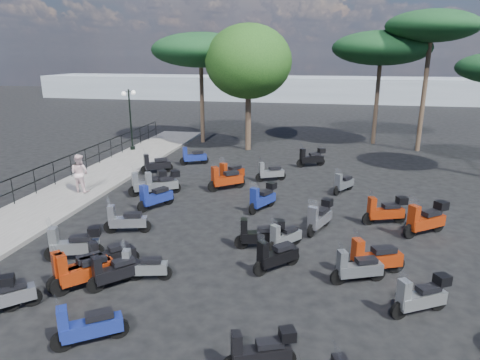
% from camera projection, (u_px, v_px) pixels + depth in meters
% --- Properties ---
extents(ground, '(120.00, 120.00, 0.00)m').
position_uv_depth(ground, '(194.00, 230.00, 15.19)').
color(ground, black).
rests_on(ground, ground).
extents(sidewalk, '(3.00, 30.00, 0.15)m').
position_uv_depth(sidewalk, '(75.00, 191.00, 19.22)').
color(sidewalk, '#5E5C5A').
rests_on(sidewalk, ground).
extents(railing, '(0.04, 26.04, 1.10)m').
position_uv_depth(railing, '(44.00, 173.00, 19.04)').
color(railing, black).
rests_on(railing, sidewalk).
extents(lamp_post_2, '(0.50, 1.08, 3.77)m').
position_uv_depth(lamp_post_2, '(130.00, 116.00, 26.53)').
color(lamp_post_2, black).
rests_on(lamp_post_2, sidewalk).
extents(pedestrian_far, '(0.90, 0.74, 1.69)m').
position_uv_depth(pedestrian_far, '(80.00, 173.00, 18.64)').
color(pedestrian_far, beige).
rests_on(pedestrian_far, sidewalk).
extents(scooter_1, '(1.17, 1.23, 1.27)m').
position_uv_depth(scooter_1, '(111.00, 256.00, 12.23)').
color(scooter_1, black).
rests_on(scooter_1, ground).
extents(scooter_2, '(1.31, 1.41, 1.45)m').
position_uv_depth(scooter_2, '(83.00, 272.00, 11.25)').
color(scooter_2, black).
rests_on(scooter_2, ground).
extents(scooter_3, '(1.61, 0.66, 1.30)m').
position_uv_depth(scooter_3, '(126.00, 221.00, 14.78)').
color(scooter_3, black).
rests_on(scooter_3, ground).
extents(scooter_4, '(1.52, 1.16, 1.39)m').
position_uv_depth(scooter_4, '(149.00, 184.00, 18.74)').
color(scooter_4, black).
rests_on(scooter_4, ground).
extents(scooter_5, '(1.45, 1.05, 1.34)m').
position_uv_depth(scooter_5, '(156.00, 165.00, 22.18)').
color(scooter_5, black).
rests_on(scooter_5, ground).
extents(scooter_6, '(1.24, 1.20, 1.29)m').
position_uv_depth(scooter_6, '(3.00, 297.00, 10.17)').
color(scooter_6, black).
rests_on(scooter_6, ground).
extents(scooter_7, '(1.39, 1.01, 1.29)m').
position_uv_depth(scooter_7, '(88.00, 327.00, 9.06)').
color(scooter_7, black).
rests_on(scooter_7, ground).
extents(scooter_8, '(1.68, 0.83, 1.39)m').
position_uv_depth(scooter_8, '(74.00, 244.00, 12.79)').
color(scooter_8, black).
rests_on(scooter_8, ground).
extents(scooter_9, '(1.04, 1.55, 1.39)m').
position_uv_depth(scooter_9, '(155.00, 197.00, 17.10)').
color(scooter_9, black).
rests_on(scooter_9, ground).
extents(scooter_10, '(1.05, 1.50, 1.37)m').
position_uv_depth(scooter_10, '(231.00, 173.00, 20.52)').
color(scooter_10, black).
rests_on(scooter_10, ground).
extents(scooter_11, '(1.49, 0.95, 1.32)m').
position_uv_depth(scooter_11, '(193.00, 157.00, 23.90)').
color(scooter_11, black).
rests_on(scooter_11, ground).
extents(scooter_12, '(1.41, 0.74, 1.18)m').
position_uv_depth(scooter_12, '(261.00, 352.00, 8.31)').
color(scooter_12, black).
rests_on(scooter_12, ground).
extents(scooter_13, '(1.46, 0.59, 1.18)m').
position_uv_depth(scooter_13, '(143.00, 267.00, 11.67)').
color(scooter_13, black).
rests_on(scooter_13, ground).
extents(scooter_14, '(1.00, 1.23, 1.19)m').
position_uv_depth(scooter_14, '(284.00, 237.00, 13.55)').
color(scooter_14, black).
rests_on(scooter_14, ground).
extents(scooter_15, '(1.63, 0.62, 1.30)m').
position_uv_depth(scooter_15, '(261.00, 235.00, 13.56)').
color(scooter_15, black).
rests_on(scooter_15, ground).
extents(scooter_16, '(1.51, 1.26, 1.48)m').
position_uv_depth(scooter_16, '(226.00, 179.00, 19.44)').
color(scooter_16, black).
rests_on(scooter_16, ground).
extents(scooter_17, '(1.42, 0.84, 1.23)m').
position_uv_depth(scooter_17, '(270.00, 173.00, 20.82)').
color(scooter_17, black).
rests_on(scooter_17, ground).
extents(scooter_19, '(1.50, 0.78, 1.26)m').
position_uv_depth(scooter_19, '(357.00, 268.00, 11.54)').
color(scooter_19, black).
rests_on(scooter_19, ground).
extents(scooter_20, '(1.23, 1.23, 1.30)m').
position_uv_depth(scooter_20, '(276.00, 256.00, 12.20)').
color(scooter_20, black).
rests_on(scooter_20, ground).
extents(scooter_21, '(0.89, 1.59, 1.35)m').
position_uv_depth(scooter_21, '(320.00, 217.00, 14.93)').
color(scooter_21, black).
rests_on(scooter_21, ground).
extents(scooter_22, '(0.96, 1.55, 1.34)m').
position_uv_depth(scooter_22, '(263.00, 198.00, 16.94)').
color(scooter_22, black).
rests_on(scooter_22, ground).
extents(scooter_23, '(1.53, 0.97, 1.33)m').
position_uv_depth(scooter_23, '(311.00, 158.00, 23.48)').
color(scooter_23, black).
rests_on(scooter_23, ground).
extents(scooter_25, '(1.44, 0.95, 1.27)m').
position_uv_depth(scooter_25, '(421.00, 297.00, 10.13)').
color(scooter_25, black).
rests_on(scooter_25, ground).
extents(scooter_26, '(1.72, 0.94, 1.45)m').
position_uv_depth(scooter_26, '(374.00, 259.00, 11.93)').
color(scooter_26, black).
rests_on(scooter_26, ground).
extents(scooter_27, '(1.59, 1.28, 1.48)m').
position_uv_depth(scooter_27, '(426.00, 220.00, 14.59)').
color(scooter_27, black).
rests_on(scooter_27, ground).
extents(scooter_28, '(1.62, 0.82, 1.34)m').
position_uv_depth(scooter_28, '(385.00, 211.00, 15.55)').
color(scooter_28, black).
rests_on(scooter_28, ground).
extents(scooter_29, '(0.93, 1.34, 1.22)m').
position_uv_depth(scooter_29, '(343.00, 184.00, 19.09)').
color(scooter_29, black).
rests_on(scooter_29, ground).
extents(scooter_30, '(1.52, 1.16, 1.39)m').
position_uv_depth(scooter_30, '(162.00, 184.00, 18.75)').
color(scooter_30, black).
rests_on(scooter_30, ground).
extents(scooter_31, '(1.31, 1.41, 1.45)m').
position_uv_depth(scooter_31, '(80.00, 270.00, 11.35)').
color(scooter_31, black).
rests_on(scooter_31, ground).
extents(scooter_32, '(1.17, 1.23, 1.27)m').
position_uv_depth(scooter_32, '(115.00, 272.00, 11.37)').
color(scooter_32, black).
rests_on(scooter_32, ground).
extents(broadleaf_tree, '(5.34, 5.34, 7.79)m').
position_uv_depth(broadleaf_tree, '(248.00, 62.00, 26.25)').
color(broadleaf_tree, '#38281E').
rests_on(broadleaf_tree, ground).
extents(pine_0, '(6.38, 6.38, 7.46)m').
position_uv_depth(pine_0, '(381.00, 48.00, 27.91)').
color(pine_0, '#38281E').
rests_on(pine_0, ground).
extents(pine_1, '(5.44, 5.44, 8.53)m').
position_uv_depth(pine_1, '(432.00, 27.00, 25.36)').
color(pine_1, '#38281E').
rests_on(pine_1, ground).
extents(pine_2, '(6.54, 6.54, 7.37)m').
position_uv_depth(pine_2, '(201.00, 50.00, 28.42)').
color(pine_2, '#38281E').
rests_on(pine_2, ground).
extents(distant_hills, '(70.00, 8.00, 3.00)m').
position_uv_depth(distant_hills, '(294.00, 89.00, 57.05)').
color(distant_hills, gray).
rests_on(distant_hills, ground).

